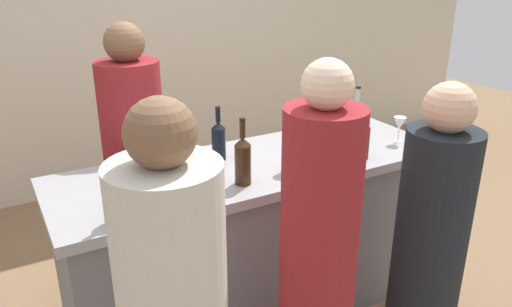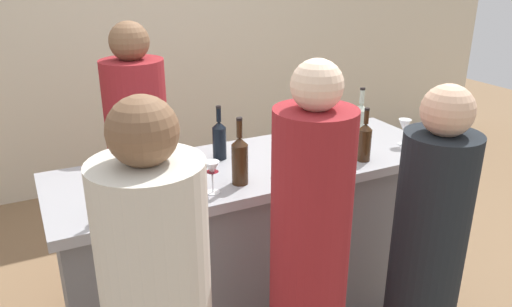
{
  "view_description": "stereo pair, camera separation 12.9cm",
  "coord_description": "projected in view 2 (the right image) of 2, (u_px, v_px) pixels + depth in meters",
  "views": [
    {
      "loc": [
        -1.19,
        -2.11,
        1.94
      ],
      "look_at": [
        0.0,
        0.0,
        0.99
      ],
      "focal_mm": 34.86,
      "sensor_mm": 36.0,
      "label": 1
    },
    {
      "loc": [
        -1.07,
        -2.17,
        1.94
      ],
      "look_at": [
        0.0,
        0.0,
        0.99
      ],
      "focal_mm": 34.86,
      "sensor_mm": 36.0,
      "label": 2
    }
  ],
  "objects": [
    {
      "name": "wine_glass_near_left",
      "position": [
        303.0,
        157.0,
        2.4
      ],
      "size": [
        0.07,
        0.07,
        0.15
      ],
      "color": "white",
      "rests_on": "bar_counter"
    },
    {
      "name": "wine_glass_near_right",
      "position": [
        290.0,
        151.0,
        2.47
      ],
      "size": [
        0.08,
        0.08,
        0.16
      ],
      "color": "white",
      "rests_on": "bar_counter"
    },
    {
      "name": "back_wall",
      "position": [
        143.0,
        26.0,
        4.28
      ],
      "size": [
        8.0,
        0.1,
        2.8
      ],
      "primitive_type": "cube",
      "color": "beige",
      "rests_on": "ground"
    },
    {
      "name": "bar_counter",
      "position": [
        256.0,
        239.0,
        2.79
      ],
      "size": [
        2.12,
        0.72,
        0.94
      ],
      "color": "slate",
      "rests_on": "ground"
    },
    {
      "name": "wine_bottle_second_left_olive_green",
      "position": [
        140.0,
        178.0,
        2.15
      ],
      "size": [
        0.07,
        0.07,
        0.3
      ],
      "color": "#193D1E",
      "rests_on": "bar_counter"
    },
    {
      "name": "wine_bottle_far_right_clear_pale",
      "position": [
        360.0,
        121.0,
        2.87
      ],
      "size": [
        0.08,
        0.08,
        0.32
      ],
      "color": "#B7C6B2",
      "rests_on": "bar_counter"
    },
    {
      "name": "person_server_behind",
      "position": [
        141.0,
        169.0,
        3.01
      ],
      "size": [
        0.41,
        0.41,
        1.63
      ],
      "rotation": [
        0.0,
        0.0,
        -1.71
      ],
      "color": "maroon",
      "rests_on": "ground"
    },
    {
      "name": "person_left_guest",
      "position": [
        427.0,
        253.0,
        2.27
      ],
      "size": [
        0.42,
        0.42,
        1.47
      ],
      "rotation": [
        0.0,
        0.0,
        1.92
      ],
      "color": "black",
      "rests_on": "ground"
    },
    {
      "name": "wine_bottle_rightmost_amber_brown",
      "position": [
        364.0,
        141.0,
        2.6
      ],
      "size": [
        0.07,
        0.07,
        0.29
      ],
      "color": "#331E0F",
      "rests_on": "bar_counter"
    },
    {
      "name": "wine_glass_near_center",
      "position": [
        212.0,
        170.0,
        2.24
      ],
      "size": [
        0.07,
        0.07,
        0.15
      ],
      "color": "white",
      "rests_on": "bar_counter"
    },
    {
      "name": "wine_bottle_center_amber_brown",
      "position": [
        240.0,
        159.0,
        2.33
      ],
      "size": [
        0.08,
        0.08,
        0.33
      ],
      "color": "#331E0F",
      "rests_on": "bar_counter"
    },
    {
      "name": "wine_bottle_second_right_near_black",
      "position": [
        219.0,
        139.0,
        2.63
      ],
      "size": [
        0.07,
        0.07,
        0.29
      ],
      "color": "black",
      "rests_on": "bar_counter"
    },
    {
      "name": "wine_glass_far_left",
      "position": [
        404.0,
        127.0,
        2.83
      ],
      "size": [
        0.07,
        0.07,
        0.15
      ],
      "color": "white",
      "rests_on": "bar_counter"
    },
    {
      "name": "person_center_guest",
      "position": [
        309.0,
        271.0,
        2.02
      ],
      "size": [
        0.34,
        0.34,
        1.62
      ],
      "rotation": [
        0.0,
        0.0,
        1.5
      ],
      "color": "maroon",
      "rests_on": "ground"
    },
    {
      "name": "wine_bottle_leftmost_amber_brown",
      "position": [
        115.0,
        192.0,
        2.04
      ],
      "size": [
        0.07,
        0.07,
        0.28
      ],
      "color": "#331E0F",
      "rests_on": "bar_counter"
    },
    {
      "name": "water_pitcher",
      "position": [
        159.0,
        155.0,
        2.46
      ],
      "size": [
        0.11,
        0.11,
        0.19
      ],
      "color": "silver",
      "rests_on": "bar_counter"
    }
  ]
}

